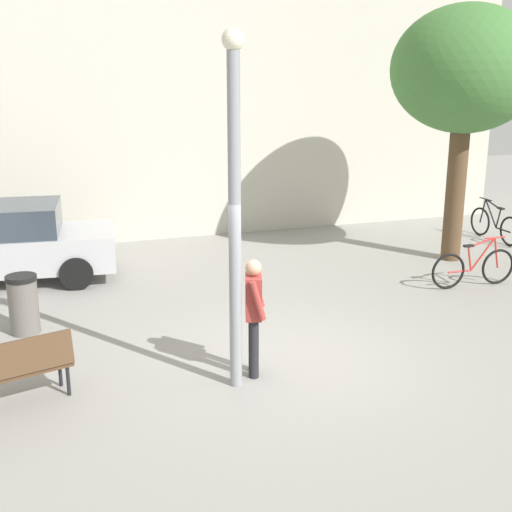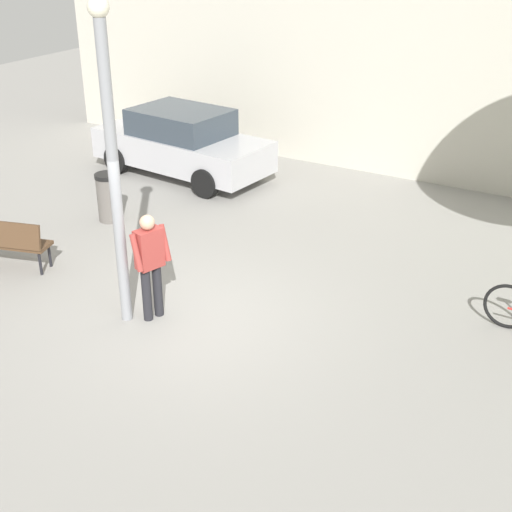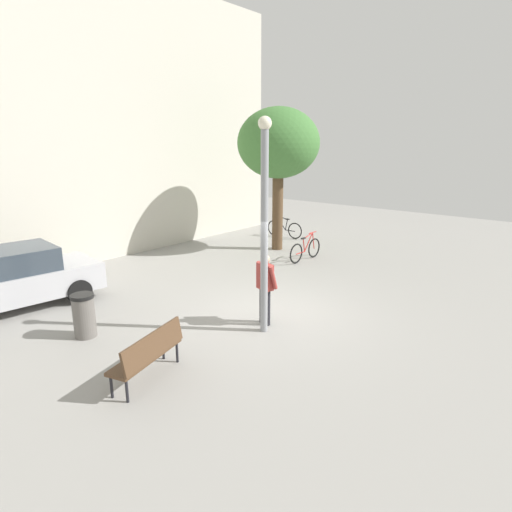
% 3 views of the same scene
% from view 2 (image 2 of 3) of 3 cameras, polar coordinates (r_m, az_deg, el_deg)
% --- Properties ---
extents(ground_plane, '(36.00, 36.00, 0.00)m').
position_cam_2_polar(ground_plane, '(10.71, -5.30, -5.04)').
color(ground_plane, gray).
extents(lamppost, '(0.28, 0.28, 4.61)m').
position_cam_2_polar(lamppost, '(9.79, -11.59, 7.89)').
color(lamppost, gray).
rests_on(lamppost, ground_plane).
extents(person_by_lamppost, '(0.41, 0.63, 1.67)m').
position_cam_2_polar(person_by_lamppost, '(10.35, -8.60, -0.32)').
color(person_by_lamppost, '#232328').
rests_on(person_by_lamppost, ground_plane).
extents(park_bench, '(1.67, 0.90, 0.92)m').
position_cam_2_polar(park_bench, '(12.65, -19.96, 1.29)').
color(park_bench, '#513823').
rests_on(park_bench, ground_plane).
extents(parked_car_silver, '(4.36, 2.16, 1.55)m').
position_cam_2_polar(parked_car_silver, '(16.41, -6.04, 9.14)').
color(parked_car_silver, '#B7B7BC').
rests_on(parked_car_silver, ground_plane).
extents(trash_bin, '(0.49, 0.49, 0.97)m').
position_cam_2_polar(trash_bin, '(14.16, -11.85, 4.70)').
color(trash_bin, '#66605B').
rests_on(trash_bin, ground_plane).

